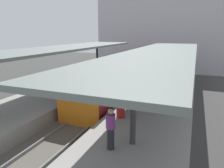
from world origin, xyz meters
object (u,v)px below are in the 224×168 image
object	(u,v)px
litter_bin	(121,110)
passenger_mid_platform	(177,93)
platform_sign	(184,76)
passenger_near_bench	(111,128)
platform_bench	(141,98)
commuter_train	(123,75)

from	to	relation	value
litter_bin	passenger_mid_platform	distance (m)	3.80
platform_sign	litter_bin	distance (m)	5.38
platform_sign	passenger_mid_platform	world-z (taller)	platform_sign
passenger_mid_platform	passenger_near_bench	bearing A→B (deg)	-107.59
passenger_mid_platform	litter_bin	bearing A→B (deg)	-132.54
litter_bin	passenger_near_bench	world-z (taller)	passenger_near_bench
platform_bench	platform_sign	size ratio (longest dim) A/B	0.63
litter_bin	passenger_mid_platform	world-z (taller)	passenger_mid_platform
platform_bench	commuter_train	bearing A→B (deg)	119.20
platform_bench	passenger_near_bench	size ratio (longest dim) A/B	0.85
platform_bench	litter_bin	bearing A→B (deg)	-104.09
platform_bench	litter_bin	xyz separation A→B (m)	(-0.55, -2.20, -0.06)
platform_sign	passenger_mid_platform	xyz separation A→B (m)	(-0.27, -1.64, -0.77)
platform_bench	platform_sign	distance (m)	3.38
commuter_train	litter_bin	xyz separation A→B (m)	(2.45, -7.57, -0.33)
commuter_train	litter_bin	bearing A→B (deg)	-72.05
platform_sign	passenger_near_bench	bearing A→B (deg)	-105.83
platform_bench	litter_bin	world-z (taller)	platform_bench
passenger_near_bench	passenger_mid_platform	size ratio (longest dim) A/B	1.00
commuter_train	passenger_near_bench	world-z (taller)	commuter_train
platform_sign	commuter_train	bearing A→B (deg)	149.12
litter_bin	commuter_train	bearing A→B (deg)	107.95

